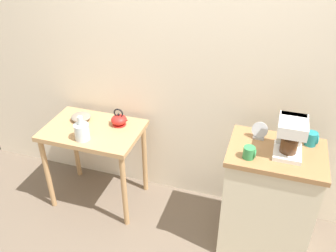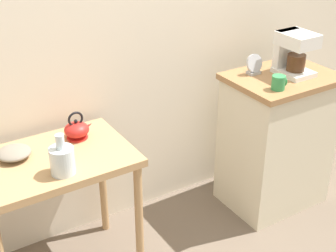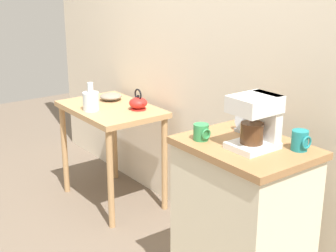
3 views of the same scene
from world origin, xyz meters
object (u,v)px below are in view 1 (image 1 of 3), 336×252
Objects in this scene: mug_tall_green at (249,153)px; table_clock at (260,131)px; glass_carafe_vase at (82,131)px; mug_dark_teal at (312,139)px; bowl_stoneware at (81,117)px; teakettle at (119,120)px; coffee_maker at (291,135)px.

table_clock is (0.04, 0.26, 0.01)m from mug_tall_green.
glass_carafe_vase is 2.07× the size of mug_dark_teal.
bowl_stoneware is 1.05× the size of teakettle.
bowl_stoneware is at bearing 179.06° from mug_dark_teal.
coffee_maker is 3.09× the size of mug_tall_green.
mug_tall_green is at bearing -12.24° from bowl_stoneware.
table_clock reaches higher than glass_carafe_vase.
mug_tall_green is 0.48m from mug_dark_teal.
table_clock reaches higher than bowl_stoneware.
bowl_stoneware is 2.00× the size of mug_tall_green.
table_clock is at bearing 8.51° from glass_carafe_vase.
teakettle is 0.79× the size of glass_carafe_vase.
mug_tall_green is (-0.24, -0.14, -0.10)m from coffee_maker.
coffee_maker is (1.33, -0.20, 0.25)m from teakettle.
mug_dark_teal is (1.48, -0.06, 0.15)m from teakettle.
glass_carafe_vase is 1.34m from table_clock.
coffee_maker is 0.22m from mug_dark_teal.
mug_dark_teal is at bearing 7.62° from glass_carafe_vase.
glass_carafe_vase is at bearing 177.38° from mug_tall_green.
bowl_stoneware is 1.35× the size of table_clock.
glass_carafe_vase is (0.16, -0.25, 0.04)m from bowl_stoneware.
teakettle is at bearing 175.80° from table_clock.
glass_carafe_vase is at bearing -171.49° from table_clock.
table_clock is (1.47, -0.06, 0.18)m from bowl_stoneware.
mug_tall_green is (1.43, -0.31, 0.17)m from bowl_stoneware.
mug_tall_green is 0.67× the size of table_clock.
table_clock reaches higher than mug_tall_green.
teakettle is at bearing 56.24° from glass_carafe_vase.
coffee_maker is (1.52, 0.08, 0.22)m from glass_carafe_vase.
mug_tall_green is at bearing -2.62° from glass_carafe_vase.
glass_carafe_vase is at bearing -58.27° from bowl_stoneware.
glass_carafe_vase is 1.63× the size of table_clock.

